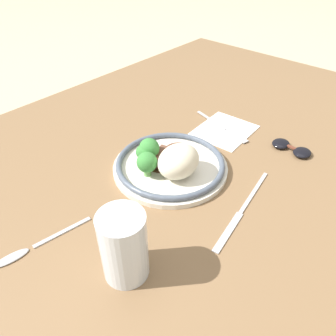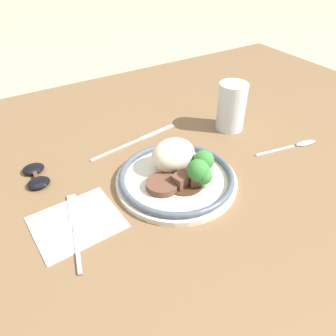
{
  "view_description": "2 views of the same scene",
  "coord_description": "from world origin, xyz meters",
  "px_view_note": "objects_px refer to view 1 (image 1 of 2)",
  "views": [
    {
      "loc": [
        0.39,
        0.3,
        0.48
      ],
      "look_at": [
        0.01,
        -0.03,
        0.08
      ],
      "focal_mm": 35.0,
      "sensor_mm": 36.0,
      "label": 1
    },
    {
      "loc": [
        -0.29,
        -0.46,
        0.47
      ],
      "look_at": [
        -0.02,
        -0.02,
        0.07
      ],
      "focal_mm": 35.0,
      "sensor_mm": 36.0,
      "label": 2
    }
  ],
  "objects_px": {
    "juice_glass": "(124,248)",
    "knife": "(242,211)",
    "fork": "(225,129)",
    "sunglasses": "(291,148)",
    "plate": "(169,162)",
    "spoon": "(25,251)"
  },
  "relations": [
    {
      "from": "spoon",
      "to": "sunglasses",
      "type": "xyz_separation_m",
      "value": [
        -0.54,
        0.19,
        0.0
      ]
    },
    {
      "from": "fork",
      "to": "sunglasses",
      "type": "distance_m",
      "value": 0.16
    },
    {
      "from": "knife",
      "to": "plate",
      "type": "bearing_deg",
      "value": -99.13
    },
    {
      "from": "plate",
      "to": "fork",
      "type": "relative_size",
      "value": 1.35
    },
    {
      "from": "knife",
      "to": "sunglasses",
      "type": "distance_m",
      "value": 0.24
    },
    {
      "from": "plate",
      "to": "fork",
      "type": "distance_m",
      "value": 0.21
    },
    {
      "from": "fork",
      "to": "knife",
      "type": "xyz_separation_m",
      "value": [
        0.21,
        0.18,
        -0.0
      ]
    },
    {
      "from": "plate",
      "to": "sunglasses",
      "type": "height_order",
      "value": "plate"
    },
    {
      "from": "juice_glass",
      "to": "knife",
      "type": "xyz_separation_m",
      "value": [
        -0.22,
        0.06,
        -0.05
      ]
    },
    {
      "from": "juice_glass",
      "to": "sunglasses",
      "type": "distance_m",
      "value": 0.46
    },
    {
      "from": "knife",
      "to": "sunglasses",
      "type": "bearing_deg",
      "value": 175.55
    },
    {
      "from": "juice_glass",
      "to": "knife",
      "type": "height_order",
      "value": "juice_glass"
    },
    {
      "from": "knife",
      "to": "spoon",
      "type": "relative_size",
      "value": 1.44
    },
    {
      "from": "spoon",
      "to": "fork",
      "type": "bearing_deg",
      "value": -173.72
    },
    {
      "from": "juice_glass",
      "to": "fork",
      "type": "bearing_deg",
      "value": -165.58
    },
    {
      "from": "spoon",
      "to": "sunglasses",
      "type": "relative_size",
      "value": 1.78
    },
    {
      "from": "spoon",
      "to": "knife",
      "type": "bearing_deg",
      "value": 155.29
    },
    {
      "from": "knife",
      "to": "spoon",
      "type": "height_order",
      "value": "spoon"
    },
    {
      "from": "sunglasses",
      "to": "fork",
      "type": "bearing_deg",
      "value": -79.17
    },
    {
      "from": "knife",
      "to": "spoon",
      "type": "bearing_deg",
      "value": -43.4
    },
    {
      "from": "knife",
      "to": "sunglasses",
      "type": "relative_size",
      "value": 2.56
    },
    {
      "from": "juice_glass",
      "to": "spoon",
      "type": "distance_m",
      "value": 0.18
    }
  ]
}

